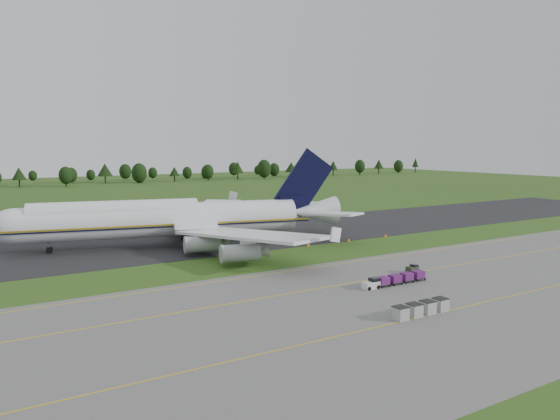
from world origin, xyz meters
TOP-DOWN VIEW (x-y plane):
  - ground at (0.00, 0.00)m, footprint 600.00×600.00m
  - apron at (0.00, -34.00)m, footprint 300.00×52.00m
  - taxiway at (0.00, 28.00)m, footprint 300.00×40.00m
  - apron_markings at (0.00, -26.98)m, footprint 300.00×30.20m
  - tree_line at (12.41, 218.16)m, footprint 528.64×22.65m
  - aircraft at (-15.31, 23.36)m, footprint 75.14×71.03m
  - baggage_train at (2.53, -26.26)m, footprint 12.32×1.58m
  - utility_cart at (10.61, -22.30)m, footprint 2.18×1.46m
  - uld_row at (-5.24, -39.46)m, footprint 8.92×1.72m
  - edge_markers at (15.14, 7.26)m, footprint 33.76×0.30m

SIDE VIEW (x-z plane):
  - ground at x=0.00m, z-range 0.00..0.00m
  - apron at x=0.00m, z-range 0.00..0.06m
  - taxiway at x=0.00m, z-range 0.00..0.08m
  - apron_markings at x=0.00m, z-range 0.06..0.07m
  - edge_markers at x=15.14m, z-range -0.03..0.57m
  - utility_cart at x=10.61m, z-range 0.05..1.20m
  - baggage_train at x=2.53m, z-range 0.10..1.62m
  - uld_row at x=-5.24m, z-range 0.06..1.77m
  - aircraft at x=-15.31m, z-range -4.51..16.51m
  - tree_line at x=12.41m, z-range 0.51..12.02m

